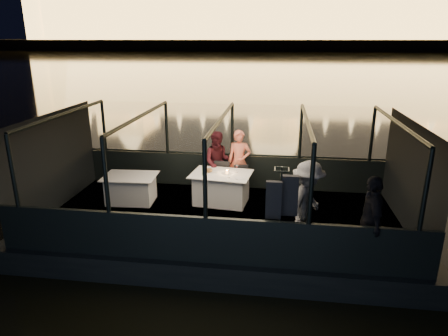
# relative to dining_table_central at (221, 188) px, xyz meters

# --- Properties ---
(river_water) EXTENTS (500.00, 500.00, 0.00)m
(river_water) POSITION_rel_dining_table_central_xyz_m (0.13, 79.18, -0.89)
(river_water) COLOR black
(river_water) RESTS_ON ground
(boat_hull) EXTENTS (8.60, 4.40, 1.00)m
(boat_hull) POSITION_rel_dining_table_central_xyz_m (0.13, -0.82, -0.89)
(boat_hull) COLOR black
(boat_hull) RESTS_ON river_water
(boat_deck) EXTENTS (8.00, 4.00, 0.04)m
(boat_deck) POSITION_rel_dining_table_central_xyz_m (0.13, -0.82, -0.41)
(boat_deck) COLOR black
(boat_deck) RESTS_ON boat_hull
(gunwale_port) EXTENTS (8.00, 0.08, 0.90)m
(gunwale_port) POSITION_rel_dining_table_central_xyz_m (0.13, 1.18, 0.06)
(gunwale_port) COLOR black
(gunwale_port) RESTS_ON boat_deck
(gunwale_starboard) EXTENTS (8.00, 0.08, 0.90)m
(gunwale_starboard) POSITION_rel_dining_table_central_xyz_m (0.13, -2.82, 0.06)
(gunwale_starboard) COLOR black
(gunwale_starboard) RESTS_ON boat_deck
(cabin_glass_port) EXTENTS (8.00, 0.02, 1.40)m
(cabin_glass_port) POSITION_rel_dining_table_central_xyz_m (0.13, 1.18, 1.21)
(cabin_glass_port) COLOR #99B2B2
(cabin_glass_port) RESTS_ON gunwale_port
(cabin_glass_starboard) EXTENTS (8.00, 0.02, 1.40)m
(cabin_glass_starboard) POSITION_rel_dining_table_central_xyz_m (0.13, -2.82, 1.21)
(cabin_glass_starboard) COLOR #99B2B2
(cabin_glass_starboard) RESTS_ON gunwale_starboard
(cabin_roof_glass) EXTENTS (8.00, 4.00, 0.02)m
(cabin_roof_glass) POSITION_rel_dining_table_central_xyz_m (0.13, -0.82, 1.91)
(cabin_roof_glass) COLOR #99B2B2
(cabin_roof_glass) RESTS_ON boat_deck
(end_wall_fore) EXTENTS (0.02, 4.00, 2.30)m
(end_wall_fore) POSITION_rel_dining_table_central_xyz_m (-3.87, -0.82, 0.76)
(end_wall_fore) COLOR black
(end_wall_fore) RESTS_ON boat_deck
(end_wall_aft) EXTENTS (0.02, 4.00, 2.30)m
(end_wall_aft) POSITION_rel_dining_table_central_xyz_m (4.13, -0.82, 0.76)
(end_wall_aft) COLOR black
(end_wall_aft) RESTS_ON boat_deck
(canopy_ribs) EXTENTS (8.00, 4.00, 2.30)m
(canopy_ribs) POSITION_rel_dining_table_central_xyz_m (0.13, -0.82, 0.76)
(canopy_ribs) COLOR black
(canopy_ribs) RESTS_ON boat_deck
(embankment) EXTENTS (400.00, 140.00, 6.00)m
(embankment) POSITION_rel_dining_table_central_xyz_m (0.13, 209.18, 0.11)
(embankment) COLOR #423D33
(embankment) RESTS_ON ground
(dining_table_central) EXTENTS (1.56, 1.21, 0.77)m
(dining_table_central) POSITION_rel_dining_table_central_xyz_m (0.00, 0.00, 0.00)
(dining_table_central) COLOR beige
(dining_table_central) RESTS_ON boat_deck
(dining_table_aft) EXTENTS (1.35, 1.01, 0.69)m
(dining_table_aft) POSITION_rel_dining_table_central_xyz_m (-2.25, -0.25, 0.00)
(dining_table_aft) COLOR white
(dining_table_aft) RESTS_ON boat_deck
(chair_port_left) EXTENTS (0.43, 0.43, 0.88)m
(chair_port_left) POSITION_rel_dining_table_central_xyz_m (-0.07, 0.45, 0.06)
(chair_port_left) COLOR black
(chair_port_left) RESTS_ON boat_deck
(chair_port_right) EXTENTS (0.44, 0.44, 0.80)m
(chair_port_right) POSITION_rel_dining_table_central_xyz_m (0.43, 0.45, 0.06)
(chair_port_right) COLOR black
(chair_port_right) RESTS_ON boat_deck
(coat_stand) EXTENTS (0.58, 0.51, 1.80)m
(coat_stand) POSITION_rel_dining_table_central_xyz_m (1.43, -2.50, 0.51)
(coat_stand) COLOR black
(coat_stand) RESTS_ON boat_deck
(person_woman_coral) EXTENTS (0.63, 0.43, 1.68)m
(person_woman_coral) POSITION_rel_dining_table_central_xyz_m (0.36, 0.81, 0.36)
(person_woman_coral) COLOR #EE7556
(person_woman_coral) RESTS_ON boat_deck
(person_man_maroon) EXTENTS (0.88, 0.74, 1.64)m
(person_man_maroon) POSITION_rel_dining_table_central_xyz_m (-0.18, 0.76, 0.36)
(person_man_maroon) COLOR #3A1016
(person_man_maroon) RESTS_ON boat_deck
(passenger_stripe) EXTENTS (1.02, 1.29, 1.75)m
(passenger_stripe) POSITION_rel_dining_table_central_xyz_m (1.95, -1.92, 0.47)
(passenger_stripe) COLOR silver
(passenger_stripe) RESTS_ON boat_deck
(passenger_dark) EXTENTS (0.42, 0.99, 1.69)m
(passenger_dark) POSITION_rel_dining_table_central_xyz_m (3.03, -2.44, 0.47)
(passenger_dark) COLOR black
(passenger_dark) RESTS_ON boat_deck
(wine_bottle) EXTENTS (0.09, 0.09, 0.33)m
(wine_bottle) POSITION_rel_dining_table_central_xyz_m (-0.40, -0.19, 0.53)
(wine_bottle) COLOR #12331D
(wine_bottle) RESTS_ON dining_table_central
(bread_basket) EXTENTS (0.23, 0.23, 0.07)m
(bread_basket) POSITION_rel_dining_table_central_xyz_m (-0.32, 0.08, 0.42)
(bread_basket) COLOR brown
(bread_basket) RESTS_ON dining_table_central
(amber_candle) EXTENTS (0.07, 0.07, 0.08)m
(amber_candle) POSITION_rel_dining_table_central_xyz_m (0.13, 0.03, 0.42)
(amber_candle) COLOR #FE983F
(amber_candle) RESTS_ON dining_table_central
(plate_near) EXTENTS (0.31, 0.31, 0.02)m
(plate_near) POSITION_rel_dining_table_central_xyz_m (0.49, -0.30, 0.39)
(plate_near) COLOR white
(plate_near) RESTS_ON dining_table_central
(plate_far) EXTENTS (0.29, 0.29, 0.02)m
(plate_far) POSITION_rel_dining_table_central_xyz_m (-0.22, 0.11, 0.39)
(plate_far) COLOR silver
(plate_far) RESTS_ON dining_table_central
(wine_glass_white) EXTENTS (0.08, 0.08, 0.19)m
(wine_glass_white) POSITION_rel_dining_table_central_xyz_m (-0.35, -0.14, 0.48)
(wine_glass_white) COLOR silver
(wine_glass_white) RESTS_ON dining_table_central
(wine_glass_red) EXTENTS (0.07, 0.07, 0.19)m
(wine_glass_red) POSITION_rel_dining_table_central_xyz_m (0.37, 0.13, 0.48)
(wine_glass_red) COLOR white
(wine_glass_red) RESTS_ON dining_table_central
(wine_glass_empty) EXTENTS (0.08, 0.08, 0.20)m
(wine_glass_empty) POSITION_rel_dining_table_central_xyz_m (0.22, -0.27, 0.48)
(wine_glass_empty) COLOR silver
(wine_glass_empty) RESTS_ON dining_table_central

